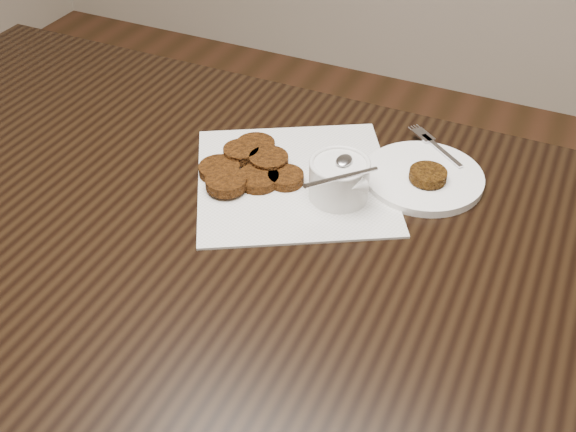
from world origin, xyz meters
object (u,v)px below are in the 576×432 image
object	(u,v)px
table	(217,416)
plate_with_patty	(424,174)
napkin	(294,180)
sauce_ramekin	(340,161)

from	to	relation	value
table	plate_with_patty	bearing A→B (deg)	51.36
table	napkin	size ratio (longest dim) A/B	5.02
sauce_ramekin	plate_with_patty	size ratio (longest dim) A/B	0.68
napkin	plate_with_patty	size ratio (longest dim) A/B	1.61
table	napkin	world-z (taller)	napkin
table	plate_with_patty	xyz separation A→B (m)	(0.23, 0.29, 0.39)
napkin	sauce_ramekin	size ratio (longest dim) A/B	2.37
napkin	sauce_ramekin	world-z (taller)	sauce_ramekin
table	sauce_ramekin	distance (m)	0.50
table	sauce_ramekin	bearing A→B (deg)	56.55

